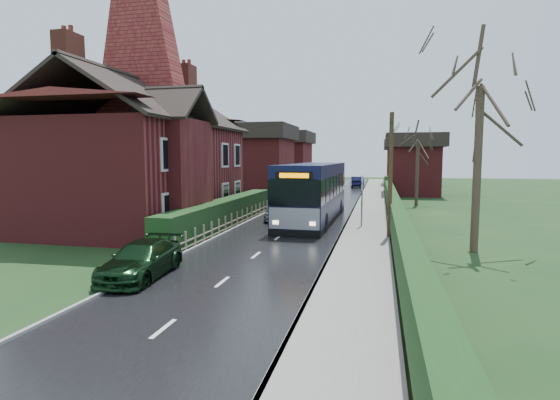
% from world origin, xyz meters
% --- Properties ---
extents(ground, '(140.00, 140.00, 0.00)m').
position_xyz_m(ground, '(0.00, 0.00, 0.00)').
color(ground, '#27411C').
rests_on(ground, ground).
extents(road, '(6.00, 100.00, 0.02)m').
position_xyz_m(road, '(0.00, 10.00, 0.01)').
color(road, black).
rests_on(road, ground).
extents(pavement, '(2.50, 100.00, 0.14)m').
position_xyz_m(pavement, '(4.25, 10.00, 0.07)').
color(pavement, slate).
rests_on(pavement, ground).
extents(kerb_right, '(0.12, 100.00, 0.14)m').
position_xyz_m(kerb_right, '(3.05, 10.00, 0.07)').
color(kerb_right, gray).
rests_on(kerb_right, ground).
extents(kerb_left, '(0.12, 100.00, 0.10)m').
position_xyz_m(kerb_left, '(-3.05, 10.00, 0.05)').
color(kerb_left, gray).
rests_on(kerb_left, ground).
extents(front_hedge, '(1.20, 16.00, 1.60)m').
position_xyz_m(front_hedge, '(-3.90, 5.00, 0.80)').
color(front_hedge, '#1A3113').
rests_on(front_hedge, ground).
extents(picket_fence, '(0.10, 16.00, 0.90)m').
position_xyz_m(picket_fence, '(-3.15, 5.00, 0.45)').
color(picket_fence, gray).
rests_on(picket_fence, ground).
extents(right_wall_hedge, '(0.60, 50.00, 1.80)m').
position_xyz_m(right_wall_hedge, '(5.80, 10.00, 1.02)').
color(right_wall_hedge, maroon).
rests_on(right_wall_hedge, ground).
extents(brick_house, '(9.30, 14.60, 10.30)m').
position_xyz_m(brick_house, '(-8.73, 4.78, 4.38)').
color(brick_house, maroon).
rests_on(brick_house, ground).
extents(bus, '(2.96, 12.09, 3.66)m').
position_xyz_m(bus, '(0.88, 8.23, 1.81)').
color(bus, black).
rests_on(bus, ground).
extents(car_silver, '(2.14, 3.95, 1.28)m').
position_xyz_m(car_silver, '(-1.50, 8.18, 0.64)').
color(car_silver, '#A8A7AC').
rests_on(car_silver, ground).
extents(car_green, '(1.96, 4.28, 1.21)m').
position_xyz_m(car_green, '(-2.90, -6.00, 0.61)').
color(car_green, black).
rests_on(car_green, ground).
extents(car_distant, '(2.04, 4.59, 1.46)m').
position_xyz_m(car_distant, '(2.00, 40.07, 0.73)').
color(car_distant, black).
rests_on(car_distant, ground).
extents(bus_stop_sign, '(0.09, 0.46, 3.04)m').
position_xyz_m(bus_stop_sign, '(4.00, 6.00, 2.00)').
color(bus_stop_sign, slate).
rests_on(bus_stop_sign, ground).
extents(telegraph_pole, '(0.21, 0.81, 6.26)m').
position_xyz_m(telegraph_pole, '(5.47, 2.94, 3.17)').
color(telegraph_pole, '#332416').
rests_on(telegraph_pole, ground).
extents(tree_right_near, '(4.66, 4.66, 10.06)m').
position_xyz_m(tree_right_near, '(9.00, 0.81, 7.51)').
color(tree_right_near, '#3E3025').
rests_on(tree_right_near, ground).
extents(tree_right_far, '(3.91, 3.91, 7.54)m').
position_xyz_m(tree_right_far, '(8.01, 18.93, 5.64)').
color(tree_right_far, '#33261E').
rests_on(tree_right_far, ground).
extents(tree_house_side, '(4.61, 4.61, 10.48)m').
position_xyz_m(tree_house_side, '(-11.84, 18.00, 7.83)').
color(tree_house_side, '#31251D').
rests_on(tree_house_side, ground).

